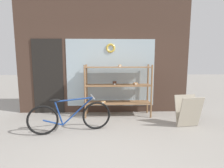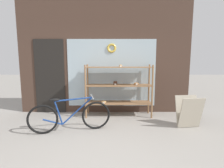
# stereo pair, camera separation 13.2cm
# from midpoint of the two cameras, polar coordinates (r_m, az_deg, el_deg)

# --- Properties ---
(ground_plane) EXTENTS (30.00, 30.00, 0.00)m
(ground_plane) POSITION_cam_midpoint_polar(r_m,az_deg,el_deg) (3.07, -2.69, -22.07)
(ground_plane) COLOR gray
(storefront_facade) EXTENTS (4.86, 0.13, 3.95)m
(storefront_facade) POSITION_cam_midpoint_polar(r_m,az_deg,el_deg) (5.04, -1.90, 12.27)
(storefront_facade) COLOR #473328
(storefront_facade) RESTS_ON ground_plane
(display_case) EXTENTS (1.77, 0.46, 1.40)m
(display_case) POSITION_cam_midpoint_polar(r_m,az_deg,el_deg) (4.72, 3.23, -0.73)
(display_case) COLOR #8E6642
(display_case) RESTS_ON ground_plane
(bicycle) EXTENTS (1.69, 0.57, 0.75)m
(bicycle) POSITION_cam_midpoint_polar(r_m,az_deg,el_deg) (3.87, -12.40, -10.20)
(bicycle) COLOR black
(bicycle) RESTS_ON ground_plane
(sandwich_board) EXTENTS (0.56, 0.44, 0.71)m
(sandwich_board) POSITION_cam_midpoint_polar(r_m,az_deg,el_deg) (4.37, 24.88, -8.32)
(sandwich_board) COLOR #B2A893
(sandwich_board) RESTS_ON ground_plane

